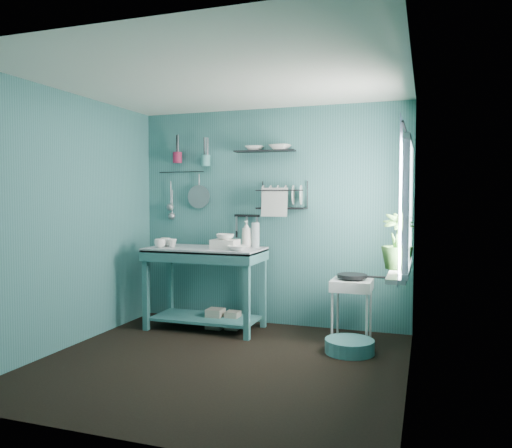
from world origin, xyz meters
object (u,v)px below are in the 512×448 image
(water_bottle, at_px, (255,235))
(utensil_cup_magenta, at_px, (177,158))
(work_counter, at_px, (205,288))
(soap_bottle, at_px, (246,234))
(colander, at_px, (199,197))
(potted_plant, at_px, (397,241))
(utensil_cup_teal, at_px, (206,161))
(storage_tin_large, at_px, (215,319))
(mug_left, at_px, (160,243))
(dish_rack, at_px, (282,195))
(floor_basin, at_px, (350,346))
(mug_mid, at_px, (172,243))
(frying_pan, at_px, (352,276))
(wash_tub, at_px, (225,244))
(storage_tin_small, at_px, (233,320))
(mug_right, at_px, (165,242))
(hotplate_stand, at_px, (352,311))

(water_bottle, bearing_deg, utensil_cup_magenta, 170.87)
(work_counter, xyz_separation_m, soap_bottle, (0.42, 0.20, 0.61))
(colander, relative_size, potted_plant, 0.55)
(utensil_cup_teal, distance_m, colander, 0.44)
(storage_tin_large, bearing_deg, mug_left, -160.10)
(dish_rack, bearing_deg, floor_basin, -47.29)
(mug_left, distance_m, mug_mid, 0.14)
(soap_bottle, xyz_separation_m, frying_pan, (1.21, -0.19, -0.38))
(mug_mid, relative_size, dish_rack, 0.18)
(mug_left, distance_m, wash_tub, 0.74)
(water_bottle, relative_size, utensil_cup_teal, 2.15)
(frying_pan, bearing_deg, dish_rack, 158.35)
(mug_left, height_order, storage_tin_small, mug_left)
(utensil_cup_magenta, relative_size, colander, 0.46)
(water_bottle, height_order, potted_plant, potted_plant)
(colander, relative_size, floor_basin, 0.60)
(mug_mid, relative_size, mug_right, 0.81)
(work_counter, relative_size, potted_plant, 2.56)
(work_counter, xyz_separation_m, colander, (-0.27, 0.42, 1.03))
(wash_tub, relative_size, storage_tin_small, 1.40)
(wash_tub, xyz_separation_m, utensil_cup_magenta, (-0.79, 0.41, 1.00))
(potted_plant, bearing_deg, work_counter, 168.50)
(work_counter, bearing_deg, hotplate_stand, -8.26)
(work_counter, distance_m, hotplate_stand, 1.64)
(mug_mid, bearing_deg, dish_rack, 18.84)
(hotplate_stand, distance_m, colander, 2.27)
(wash_tub, height_order, storage_tin_large, wash_tub)
(mug_mid, bearing_deg, frying_pan, 1.96)
(utensil_cup_magenta, relative_size, storage_tin_small, 0.65)
(mug_mid, relative_size, wash_tub, 0.36)
(work_counter, xyz_separation_m, utensil_cup_teal, (-0.17, 0.39, 1.46))
(frying_pan, distance_m, colander, 2.11)
(mug_left, distance_m, frying_pan, 2.14)
(floor_basin, bearing_deg, utensil_cup_teal, 157.52)
(wash_tub, bearing_deg, storage_tin_large, 154.98)
(work_counter, xyz_separation_m, mug_left, (-0.48, -0.16, 0.51))
(mug_mid, bearing_deg, utensil_cup_magenta, 109.86)
(mug_left, relative_size, water_bottle, 0.44)
(wash_tub, distance_m, colander, 0.86)
(utensil_cup_teal, bearing_deg, storage_tin_large, -52.06)
(floor_basin, bearing_deg, frying_pan, 95.39)
(storage_tin_large, bearing_deg, hotplate_stand, -1.54)
(mug_left, relative_size, utensil_cup_teal, 0.95)
(work_counter, xyz_separation_m, hotplate_stand, (1.63, 0.01, -0.14))
(water_bottle, distance_m, utensil_cup_teal, 1.11)
(wash_tub, height_order, floor_basin, wash_tub)
(soap_bottle, bearing_deg, wash_tub, -127.69)
(mug_left, xyz_separation_m, water_bottle, (1.00, 0.38, 0.09))
(wash_tub, xyz_separation_m, colander, (-0.52, 0.44, 0.52))
(floor_basin, bearing_deg, soap_bottle, 155.52)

